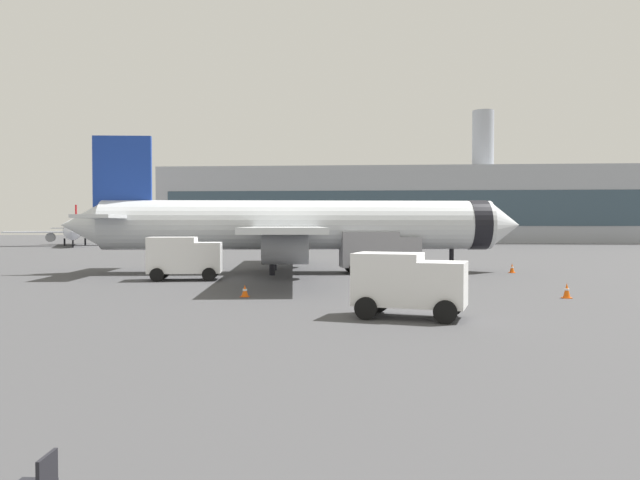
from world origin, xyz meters
TOP-DOWN VIEW (x-y plane):
  - airplane_at_gate at (-5.06, 44.06)m, footprint 35.77×32.34m
  - airplane_taxiing at (-50.06, 99.07)m, footprint 21.93×23.87m
  - service_truck at (-11.87, 37.30)m, footprint 5.09×3.16m
  - fuel_truck at (1.34, 43.88)m, footprint 6.31×3.50m
  - cargo_van at (1.93, 21.95)m, footprint 4.77×3.26m
  - safety_cone_near at (-5.96, 28.34)m, footprint 0.44×0.44m
  - safety_cone_mid at (11.65, 44.97)m, footprint 0.44×0.44m
  - safety_cone_far at (10.46, 28.95)m, footprint 0.44×0.44m
  - safety_cone_outer at (2.69, 45.45)m, footprint 0.44×0.44m
  - terminal_building at (8.79, 124.80)m, footprint 99.88×19.01m

SIDE VIEW (x-z plane):
  - safety_cone_near at x=-5.96m, z-range -0.01..0.62m
  - safety_cone_mid at x=11.65m, z-range -0.01..0.74m
  - safety_cone_far at x=10.46m, z-range -0.01..0.78m
  - safety_cone_outer at x=2.69m, z-range -0.01..0.82m
  - cargo_van at x=1.93m, z-range 0.15..2.75m
  - service_truck at x=-11.87m, z-range 0.16..3.05m
  - fuel_truck at x=1.34m, z-range 0.17..3.37m
  - airplane_taxiing at x=-50.06m, z-range -1.12..6.28m
  - airplane_at_gate at x=-5.06m, z-range -1.59..8.91m
  - terminal_building at x=8.79m, z-range -5.89..21.41m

